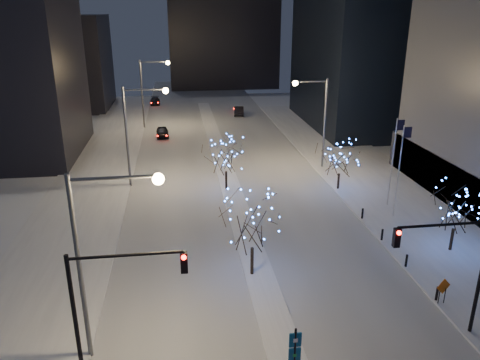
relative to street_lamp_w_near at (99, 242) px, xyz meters
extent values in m
cube|color=silver|center=(8.94, 33.00, -6.49)|extent=(20.00, 130.00, 0.02)
cube|color=silver|center=(8.94, 28.00, -6.42)|extent=(2.00, 80.00, 0.15)
cube|color=silver|center=(23.94, 18.00, -6.42)|extent=(10.00, 90.00, 0.15)
cube|color=silver|center=(-5.06, 18.00, -6.42)|extent=(8.00, 90.00, 0.15)
cube|color=black|center=(-17.06, 68.00, 1.50)|extent=(18.00, 16.00, 16.00)
cylinder|color=#595E66|center=(-1.06, 0.00, -1.50)|extent=(0.24, 0.24, 10.00)
cylinder|color=#595E66|center=(0.94, 0.00, 3.20)|extent=(4.00, 0.16, 0.16)
sphere|color=#FFC57F|center=(2.94, 0.00, 3.05)|extent=(0.56, 0.56, 0.56)
cylinder|color=#595E66|center=(-1.06, 25.00, -1.50)|extent=(0.24, 0.24, 10.00)
cylinder|color=#595E66|center=(0.94, 25.00, 3.20)|extent=(4.00, 0.16, 0.16)
sphere|color=#FFC57F|center=(2.94, 25.00, 3.05)|extent=(0.56, 0.56, 0.56)
cylinder|color=#595E66|center=(-1.06, 50.00, -1.50)|extent=(0.24, 0.24, 10.00)
cylinder|color=#595E66|center=(0.94, 50.00, 3.20)|extent=(4.00, 0.16, 0.16)
sphere|color=#FFC57F|center=(2.94, 50.00, 3.05)|extent=(0.56, 0.56, 0.56)
cylinder|color=#595E66|center=(19.94, 28.00, -1.50)|extent=(0.24, 0.24, 10.00)
cylinder|color=#595E66|center=(18.19, 28.00, 3.20)|extent=(3.50, 0.16, 0.16)
sphere|color=#FFC57F|center=(16.44, 28.00, 3.05)|extent=(0.56, 0.56, 0.56)
cylinder|color=black|center=(-1.06, -2.00, -3.00)|extent=(0.20, 0.20, 7.00)
cylinder|color=black|center=(1.44, -2.00, 0.30)|extent=(5.00, 0.14, 0.14)
cube|color=black|center=(3.94, -2.00, -0.25)|extent=(0.32, 0.28, 1.00)
sphere|color=#FF0C05|center=(3.94, -2.18, 0.10)|extent=(0.22, 0.22, 0.22)
cylinder|color=black|center=(19.44, -1.00, -3.00)|extent=(0.20, 0.20, 7.00)
cylinder|color=black|center=(16.94, -1.00, 0.30)|extent=(5.00, 0.14, 0.14)
cube|color=black|center=(14.44, -1.00, -0.25)|extent=(0.32, 0.28, 1.00)
sphere|color=#FF0C05|center=(14.44, -1.18, 0.10)|extent=(0.22, 0.22, 0.22)
cylinder|color=silver|center=(21.94, 14.00, -2.35)|extent=(0.10, 0.10, 8.00)
cube|color=black|center=(22.29, 14.00, 1.05)|extent=(0.70, 0.03, 0.90)
cylinder|color=silver|center=(22.54, 16.50, -2.35)|extent=(0.10, 0.10, 8.00)
cube|color=black|center=(22.89, 16.50, 1.05)|extent=(0.70, 0.03, 0.90)
cylinder|color=black|center=(19.14, 2.00, -5.90)|extent=(0.16, 0.16, 0.90)
cylinder|color=black|center=(19.14, 6.00, -5.90)|extent=(0.16, 0.16, 0.90)
cylinder|color=black|center=(19.14, 10.00, -5.90)|extent=(0.16, 0.16, 0.90)
cylinder|color=black|center=(19.14, 14.00, -5.90)|extent=(0.16, 0.16, 0.90)
imported|color=black|center=(1.77, 44.13, -5.80)|extent=(1.87, 4.21, 1.41)
imported|color=black|center=(14.33, 57.17, -5.75)|extent=(2.12, 4.70, 1.50)
imported|color=black|center=(-0.06, 68.47, -5.87)|extent=(1.91, 4.40, 1.26)
cylinder|color=black|center=(8.44, 6.52, -5.38)|extent=(0.22, 0.22, 1.95)
cylinder|color=black|center=(8.44, 22.53, -5.45)|extent=(0.22, 0.22, 1.79)
cylinder|color=black|center=(23.52, 7.85, -5.50)|extent=(0.22, 0.22, 1.69)
cylinder|color=black|center=(19.44, 21.09, -5.57)|extent=(0.22, 0.22, 1.55)
cylinder|color=black|center=(8.82, -3.45, -4.86)|extent=(0.11, 0.11, 3.27)
cube|color=#0B4C83|center=(8.82, -3.45, -3.84)|extent=(0.58, 0.09, 0.75)
cube|color=#0B4C83|center=(8.82, -3.45, -4.68)|extent=(0.58, 0.09, 0.75)
cylinder|color=black|center=(19.05, 1.64, -5.85)|extent=(0.05, 0.05, 1.01)
cylinder|color=black|center=(19.42, 1.64, -5.85)|extent=(0.05, 0.05, 1.01)
cube|color=orange|center=(19.24, 1.64, -5.16)|extent=(1.01, 0.30, 1.03)
camera|label=1|loc=(3.94, -20.50, 10.39)|focal=35.00mm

